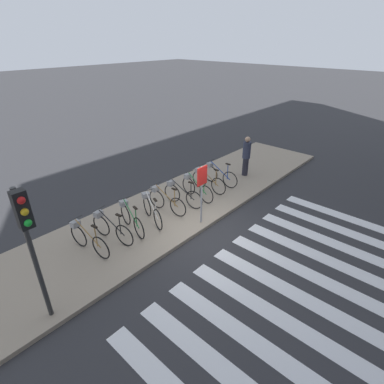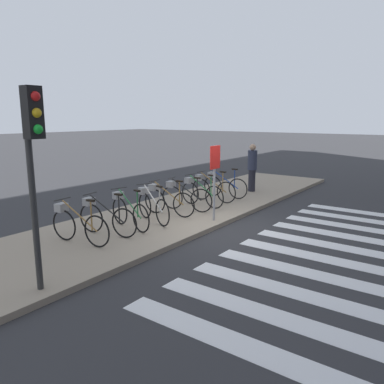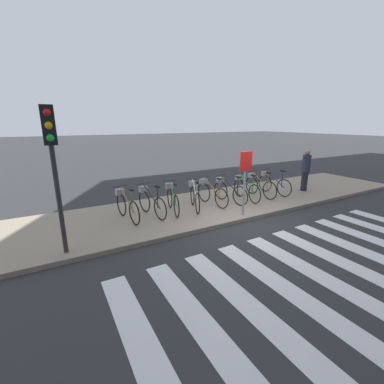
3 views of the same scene
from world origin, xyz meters
The scene contains 14 objects.
ground_plane centered at (0.00, 0.00, 0.00)m, with size 120.00×120.00×0.00m, color #2D2D30.
sidewalk centered at (0.00, 1.72, 0.06)m, with size 17.84×3.44×0.12m.
parked_bicycle_0 centered at (-3.00, 1.72, 0.57)m, with size 0.46×1.65×1.02m.
parked_bicycle_1 centered at (-2.24, 1.70, 0.57)m, with size 0.46×1.65×1.02m.
parked_bicycle_2 centered at (-1.50, 1.68, 0.57)m, with size 0.53×1.63×1.02m.
parked_bicycle_3 centered at (-0.73, 1.59, 0.57)m, with size 0.68×1.58×1.02m.
parked_bicycle_4 centered at (0.00, 1.70, 0.57)m, with size 0.46×1.66×1.02m.
parked_bicycle_5 centered at (0.72, 1.62, 0.57)m, with size 0.46×1.65×1.02m.
parked_bicycle_6 centered at (1.46, 1.57, 0.57)m, with size 0.46×1.66×1.02m.
parked_bicycle_7 centered at (2.23, 1.66, 0.57)m, with size 0.46×1.66×1.02m.
parked_bicycle_8 centered at (2.99, 1.67, 0.57)m, with size 0.46×1.66×1.02m.
pedestrian centered at (4.53, 1.35, 1.04)m, with size 0.34×0.34×1.75m.
traffic_light centered at (-4.76, 0.23, 2.39)m, with size 0.24×0.40×3.14m.
sign_post centered at (0.30, 0.29, 1.48)m, with size 0.44×0.07×1.99m.
Camera 2 is at (-7.84, -4.91, 2.82)m, focal length 35.00 mm.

